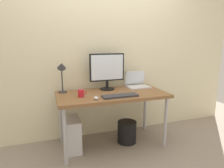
# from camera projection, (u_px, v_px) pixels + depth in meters

# --- Properties ---
(ground_plane) EXTENTS (6.00, 6.00, 0.00)m
(ground_plane) POSITION_uv_depth(u_px,v_px,m) (112.00, 144.00, 2.72)
(ground_plane) COLOR gray
(back_wall) EXTENTS (4.40, 0.04, 2.60)m
(back_wall) POSITION_uv_depth(u_px,v_px,m) (103.00, 47.00, 2.83)
(back_wall) COLOR beige
(back_wall) RESTS_ON ground_plane
(desk) EXTENTS (1.41, 0.69, 0.72)m
(desk) POSITION_uv_depth(u_px,v_px,m) (112.00, 98.00, 2.58)
(desk) COLOR brown
(desk) RESTS_ON ground_plane
(monitor) EXTENTS (0.49, 0.20, 0.50)m
(monitor) POSITION_uv_depth(u_px,v_px,m) (107.00, 70.00, 2.71)
(monitor) COLOR black
(monitor) RESTS_ON desk
(laptop) EXTENTS (0.32, 0.26, 0.23)m
(laptop) POSITION_uv_depth(u_px,v_px,m) (137.00, 83.00, 2.91)
(laptop) COLOR silver
(laptop) RESTS_ON desk
(desk_lamp) EXTENTS (0.11, 0.16, 0.42)m
(desk_lamp) POSITION_uv_depth(u_px,v_px,m) (62.00, 70.00, 2.52)
(desk_lamp) COLOR #333338
(desk_lamp) RESTS_ON desk
(keyboard) EXTENTS (0.44, 0.14, 0.02)m
(keyboard) POSITION_uv_depth(u_px,v_px,m) (120.00, 96.00, 2.39)
(keyboard) COLOR #333338
(keyboard) RESTS_ON desk
(mouse) EXTENTS (0.06, 0.09, 0.03)m
(mouse) POSITION_uv_depth(u_px,v_px,m) (96.00, 98.00, 2.28)
(mouse) COLOR silver
(mouse) RESTS_ON desk
(coffee_mug) EXTENTS (0.11, 0.07, 0.09)m
(coffee_mug) POSITION_uv_depth(u_px,v_px,m) (81.00, 93.00, 2.38)
(coffee_mug) COLOR red
(coffee_mug) RESTS_ON desk
(computer_tower) EXTENTS (0.18, 0.36, 0.42)m
(computer_tower) POSITION_uv_depth(u_px,v_px,m) (73.00, 134.00, 2.53)
(computer_tower) COLOR silver
(computer_tower) RESTS_ON ground_plane
(wastebasket) EXTENTS (0.26, 0.26, 0.30)m
(wastebasket) POSITION_uv_depth(u_px,v_px,m) (127.00, 132.00, 2.74)
(wastebasket) COLOR black
(wastebasket) RESTS_ON ground_plane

